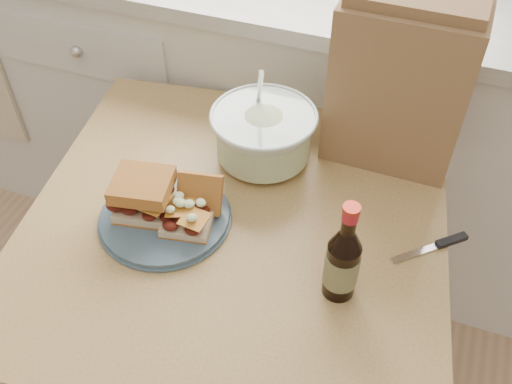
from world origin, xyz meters
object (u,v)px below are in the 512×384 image
(dining_table, at_px, (236,249))
(plate, at_px, (165,217))
(paper_bag, at_px, (400,83))
(coleslaw_bowl, at_px, (263,136))
(beer_bottle, at_px, (342,262))

(dining_table, bearing_deg, plate, -165.81)
(paper_bag, bearing_deg, dining_table, -126.80)
(plate, bearing_deg, paper_bag, 44.74)
(plate, height_order, paper_bag, paper_bag)
(plate, distance_m, coleslaw_bowl, 0.29)
(dining_table, distance_m, coleslaw_bowl, 0.26)
(dining_table, bearing_deg, paper_bag, 43.83)
(dining_table, distance_m, plate, 0.19)
(dining_table, bearing_deg, coleslaw_bowl, 84.09)
(beer_bottle, bearing_deg, dining_table, 145.17)
(plate, bearing_deg, coleslaw_bowl, 63.82)
(plate, height_order, beer_bottle, beer_bottle)
(coleslaw_bowl, height_order, paper_bag, paper_bag)
(paper_bag, bearing_deg, plate, -134.36)
(coleslaw_bowl, distance_m, paper_bag, 0.32)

